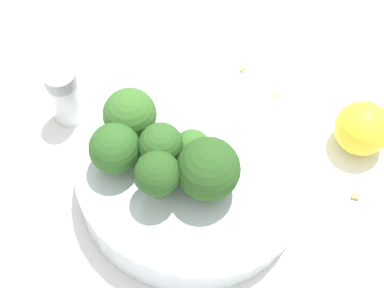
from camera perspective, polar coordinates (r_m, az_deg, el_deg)
ground_plane at (r=0.67m, az=-0.00°, el=-3.78°), size 3.00×3.00×0.00m
bowl at (r=0.64m, az=-0.00°, el=-2.72°), size 0.23×0.23×0.05m
broccoli_floret_0 at (r=0.62m, az=-5.55°, el=2.58°), size 0.05×0.05×0.06m
broccoli_floret_1 at (r=0.60m, az=-6.87°, el=-0.43°), size 0.05×0.05×0.05m
broccoli_floret_2 at (r=0.57m, az=-3.07°, el=-2.71°), size 0.04×0.04×0.06m
broccoli_floret_3 at (r=0.59m, az=-2.78°, el=-0.15°), size 0.04×0.04×0.06m
broccoli_floret_4 at (r=0.58m, az=1.44°, el=-2.27°), size 0.06×0.06×0.06m
broccoli_floret_5 at (r=0.60m, az=0.01°, el=-0.21°), size 0.04×0.04×0.04m
pepper_shaker at (r=0.69m, az=-11.28°, el=4.28°), size 0.03×0.03×0.07m
lemon_wedge at (r=0.69m, az=14.92°, el=1.37°), size 0.06×0.06×0.06m
almond_crumb_0 at (r=0.75m, az=4.52°, el=6.72°), size 0.01×0.01×0.01m
almond_crumb_1 at (r=0.73m, az=7.42°, el=4.34°), size 0.01×0.01×0.01m
almond_crumb_2 at (r=0.68m, az=14.31°, el=-4.52°), size 0.01×0.01×0.01m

